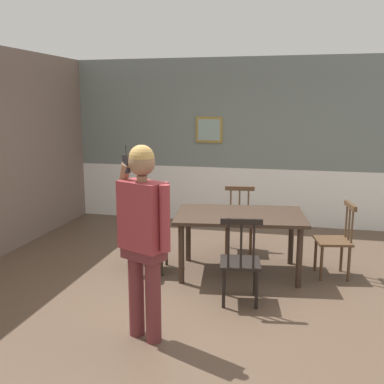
{
  "coord_description": "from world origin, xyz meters",
  "views": [
    {
      "loc": [
        1.03,
        -4.82,
        2.11
      ],
      "look_at": [
        0.06,
        -0.68,
        1.26
      ],
      "focal_mm": 42.5,
      "sensor_mm": 36.0,
      "label": 1
    }
  ],
  "objects_px": {
    "person_figure": "(144,229)",
    "chair_at_table_head": "(239,220)",
    "chair_near_window": "(146,235)",
    "chair_by_doorway": "(336,240)",
    "chair_opposite_corner": "(240,261)",
    "dining_table": "(240,221)"
  },
  "relations": [
    {
      "from": "person_figure",
      "to": "chair_at_table_head",
      "type": "bearing_deg",
      "value": -76.07
    },
    {
      "from": "chair_near_window",
      "to": "chair_by_doorway",
      "type": "xyz_separation_m",
      "value": [
        2.31,
        0.32,
        -0.0
      ]
    },
    {
      "from": "chair_by_doorway",
      "to": "chair_at_table_head",
      "type": "xyz_separation_m",
      "value": [
        -1.28,
        0.71,
        -0.0
      ]
    },
    {
      "from": "person_figure",
      "to": "chair_opposite_corner",
      "type": "bearing_deg",
      "value": -104.07
    },
    {
      "from": "dining_table",
      "to": "chair_by_doorway",
      "type": "distance_m",
      "value": 1.19
    },
    {
      "from": "chair_near_window",
      "to": "chair_at_table_head",
      "type": "relative_size",
      "value": 1.04
    },
    {
      "from": "chair_at_table_head",
      "to": "person_figure",
      "type": "xyz_separation_m",
      "value": [
        -0.49,
        -2.67,
        0.57
      ]
    },
    {
      "from": "chair_by_doorway",
      "to": "dining_table",
      "type": "bearing_deg",
      "value": 87.43
    },
    {
      "from": "chair_opposite_corner",
      "to": "person_figure",
      "type": "relative_size",
      "value": 0.55
    },
    {
      "from": "chair_near_window",
      "to": "person_figure",
      "type": "relative_size",
      "value": 0.54
    },
    {
      "from": "person_figure",
      "to": "dining_table",
      "type": "bearing_deg",
      "value": -84.43
    },
    {
      "from": "chair_near_window",
      "to": "chair_at_table_head",
      "type": "distance_m",
      "value": 1.46
    },
    {
      "from": "chair_near_window",
      "to": "chair_by_doorway",
      "type": "bearing_deg",
      "value": 91.02
    },
    {
      "from": "chair_at_table_head",
      "to": "chair_near_window",
      "type": "bearing_deg",
      "value": 37.97
    },
    {
      "from": "chair_by_doorway",
      "to": "chair_at_table_head",
      "type": "distance_m",
      "value": 1.46
    },
    {
      "from": "chair_near_window",
      "to": "chair_by_doorway",
      "type": "relative_size",
      "value": 1.03
    },
    {
      "from": "chair_by_doorway",
      "to": "person_figure",
      "type": "xyz_separation_m",
      "value": [
        -1.77,
        -1.96,
        0.56
      ]
    },
    {
      "from": "chair_opposite_corner",
      "to": "chair_at_table_head",
      "type": "bearing_deg",
      "value": 89.29
    },
    {
      "from": "chair_at_table_head",
      "to": "dining_table",
      "type": "bearing_deg",
      "value": 91.03
    },
    {
      "from": "dining_table",
      "to": "chair_by_doorway",
      "type": "xyz_separation_m",
      "value": [
        1.15,
        0.16,
        -0.21
      ]
    },
    {
      "from": "chair_at_table_head",
      "to": "person_figure",
      "type": "height_order",
      "value": "person_figure"
    },
    {
      "from": "dining_table",
      "to": "chair_by_doorway",
      "type": "relative_size",
      "value": 1.83
    }
  ]
}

